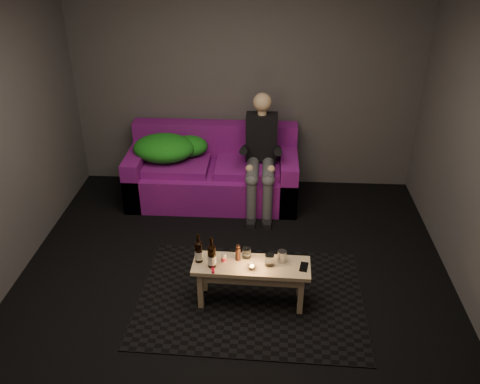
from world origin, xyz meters
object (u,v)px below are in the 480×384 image
at_px(person, 261,152).
at_px(coffee_table, 251,271).
at_px(beer_bottle_b, 212,256).
at_px(steel_cup, 282,256).
at_px(sofa, 214,174).
at_px(beer_bottle_a, 199,251).

bearing_deg(person, coffee_table, -91.22).
height_order(coffee_table, beer_bottle_b, beer_bottle_b).
height_order(beer_bottle_b, steel_cup, beer_bottle_b).
bearing_deg(beer_bottle_b, person, 78.15).
height_order(sofa, person, person).
distance_m(person, steel_cup, 1.64).
xyz_separation_m(person, beer_bottle_b, (-0.36, -1.71, -0.16)).
height_order(beer_bottle_a, beer_bottle_b, beer_bottle_b).
bearing_deg(steel_cup, coffee_table, -167.21).
relative_size(beer_bottle_a, steel_cup, 2.62).
distance_m(sofa, steel_cup, 1.93).
distance_m(coffee_table, beer_bottle_a, 0.47).
bearing_deg(beer_bottle_a, sofa, 92.29).
bearing_deg(person, steel_cup, -82.31).
bearing_deg(beer_bottle_a, coffee_table, -2.47).
height_order(sofa, beer_bottle_b, sofa).
relative_size(person, steel_cup, 12.58).
relative_size(person, coffee_table, 1.29).
xyz_separation_m(person, beer_bottle_a, (-0.48, -1.65, -0.16)).
relative_size(sofa, person, 1.50).
relative_size(sofa, coffee_table, 1.94).
bearing_deg(steel_cup, person, 97.69).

